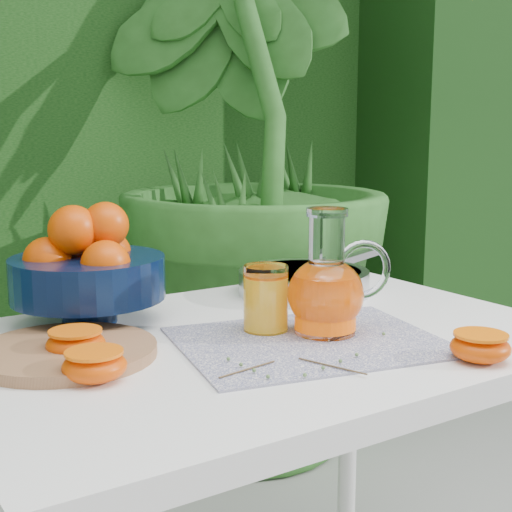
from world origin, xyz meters
TOP-DOWN VIEW (x-y plane):
  - potted_plant_right at (0.68, 1.17)m, footprint 2.27×2.27m
  - white_table at (0.05, 0.03)m, footprint 1.00×0.70m
  - placemat at (0.09, -0.04)m, footprint 0.47×0.40m
  - cutting_board at (-0.26, 0.10)m, footprint 0.28×0.28m
  - fruit_bowl at (-0.16, 0.27)m, footprint 0.30×0.30m
  - juice_pitcher at (0.14, -0.02)m, footprint 0.19×0.16m
  - juice_tumbler at (0.06, 0.04)m, footprint 0.08×0.08m
  - saute_pan at (0.29, 0.24)m, footprint 0.49×0.35m
  - orange_halves at (-0.09, -0.06)m, footprint 0.62×0.45m
  - thyme_sprigs at (0.05, -0.10)m, footprint 0.34×0.25m

SIDE VIEW (x-z plane):
  - white_table at x=0.05m, z-range 0.29..1.04m
  - placemat at x=0.09m, z-range 0.75..0.75m
  - thyme_sprigs at x=0.05m, z-range 0.75..0.76m
  - cutting_board at x=-0.26m, z-range 0.75..0.77m
  - orange_halves at x=-0.09m, z-range 0.75..0.79m
  - saute_pan at x=0.29m, z-range 0.75..0.80m
  - juice_tumbler at x=0.06m, z-range 0.75..0.86m
  - juice_pitcher at x=0.14m, z-range 0.72..0.93m
  - fruit_bowl at x=-0.16m, z-range 0.74..0.95m
  - potted_plant_right at x=0.68m, z-range 0.00..2.02m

